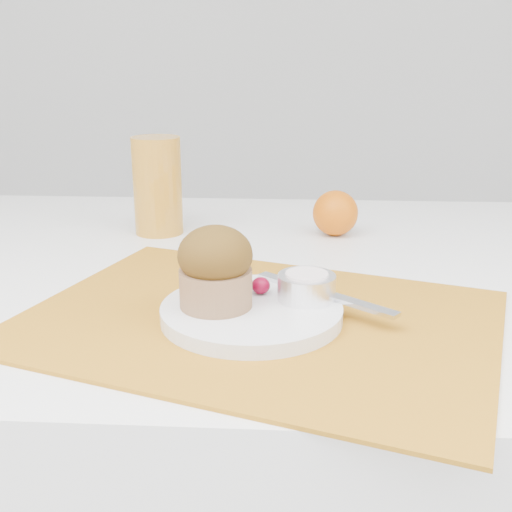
# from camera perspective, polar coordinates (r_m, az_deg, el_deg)

# --- Properties ---
(table) EXTENTS (1.20, 0.80, 0.75)m
(table) POSITION_cam_1_polar(r_m,az_deg,el_deg) (1.06, 2.10, -20.30)
(table) COLOR white
(table) RESTS_ON ground
(placemat) EXTENTS (0.59, 0.50, 0.00)m
(placemat) POSITION_cam_1_polar(r_m,az_deg,el_deg) (0.70, 0.17, -5.68)
(placemat) COLOR #B37118
(placemat) RESTS_ON table
(plate) EXTENTS (0.20, 0.20, 0.02)m
(plate) POSITION_cam_1_polar(r_m,az_deg,el_deg) (0.69, -0.40, -5.01)
(plate) COLOR white
(plate) RESTS_ON placemat
(ramekin) EXTENTS (0.06, 0.06, 0.03)m
(ramekin) POSITION_cam_1_polar(r_m,az_deg,el_deg) (0.71, 4.51, -2.76)
(ramekin) COLOR white
(ramekin) RESTS_ON plate
(cream) EXTENTS (0.06, 0.06, 0.01)m
(cream) POSITION_cam_1_polar(r_m,az_deg,el_deg) (0.70, 4.54, -1.72)
(cream) COLOR white
(cream) RESTS_ON ramekin
(raspberry_near) EXTENTS (0.02, 0.02, 0.02)m
(raspberry_near) POSITION_cam_1_polar(r_m,az_deg,el_deg) (0.72, 0.43, -2.64)
(raspberry_near) COLOR #5F0219
(raspberry_near) RESTS_ON plate
(raspberry_far) EXTENTS (0.02, 0.02, 0.02)m
(raspberry_far) POSITION_cam_1_polar(r_m,az_deg,el_deg) (0.72, 3.72, -2.72)
(raspberry_far) COLOR #5D0218
(raspberry_far) RESTS_ON plate
(butter_knife) EXTENTS (0.15, 0.13, 0.00)m
(butter_knife) POSITION_cam_1_polar(r_m,az_deg,el_deg) (0.72, 6.07, -3.35)
(butter_knife) COLOR silver
(butter_knife) RESTS_ON plate
(orange) EXTENTS (0.07, 0.07, 0.07)m
(orange) POSITION_cam_1_polar(r_m,az_deg,el_deg) (1.02, 7.07, 3.81)
(orange) COLOR #DE6207
(orange) RESTS_ON table
(juice_glass) EXTENTS (0.09, 0.09, 0.15)m
(juice_glass) POSITION_cam_1_polar(r_m,az_deg,el_deg) (1.03, -8.75, 6.19)
(juice_glass) COLOR orange
(juice_glass) RESTS_ON table
(muffin) EXTENTS (0.08, 0.08, 0.09)m
(muffin) POSITION_cam_1_polar(r_m,az_deg,el_deg) (0.68, -3.63, -1.05)
(muffin) COLOR #996E4A
(muffin) RESTS_ON plate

